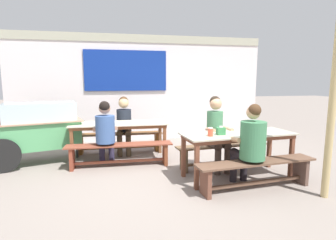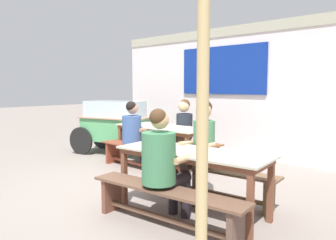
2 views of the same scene
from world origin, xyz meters
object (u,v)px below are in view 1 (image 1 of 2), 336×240
at_px(person_left_back_turned, 105,130).
at_px(bench_near_back, 222,152).
at_px(tissue_box, 221,131).
at_px(soup_bowl, 114,122).
at_px(bench_far_back, 120,139).
at_px(food_cart, 39,127).
at_px(person_center_facing, 124,121).
at_px(wooden_support_post, 332,107).
at_px(person_right_near_table, 216,129).
at_px(dining_table_near, 238,138).
at_px(condiment_jar, 210,132).
at_px(person_near_front, 250,142).
at_px(dining_table_far, 119,126).
at_px(bench_near_front, 256,170).
at_px(bench_far_front, 120,151).

bearing_deg(person_left_back_turned, bench_near_back, -13.31).
xyz_separation_m(tissue_box, soup_bowl, (-1.61, 1.52, -0.04)).
distance_m(bench_far_back, food_cart, 1.63).
height_order(bench_near_back, person_center_facing, person_center_facing).
distance_m(person_center_facing, wooden_support_post, 3.86).
relative_size(person_left_back_turned, person_right_near_table, 0.93).
distance_m(dining_table_near, wooden_support_post, 1.38).
xyz_separation_m(dining_table_near, condiment_jar, (-0.53, -0.14, 0.14)).
bearing_deg(person_near_front, person_left_back_turned, 144.59).
bearing_deg(person_left_back_turned, dining_table_far, 59.89).
relative_size(bench_far_back, person_center_facing, 1.53).
height_order(bench_far_back, food_cart, food_cart).
bearing_deg(person_near_front, tissue_box, 125.36).
relative_size(person_near_front, tissue_box, 9.24).
height_order(dining_table_near, bench_near_front, dining_table_near).
bearing_deg(person_right_near_table, dining_table_far, 148.44).
distance_m(bench_far_back, tissue_box, 2.58).
relative_size(bench_far_front, tissue_box, 14.20).
bearing_deg(tissue_box, person_near_front, -54.64).
bearing_deg(bench_near_back, food_cart, 163.04).
height_order(dining_table_far, person_right_near_table, person_right_near_table).
xyz_separation_m(dining_table_near, person_center_facing, (-1.73, 1.89, 0.04)).
height_order(bench_far_front, food_cart, food_cart).
height_order(bench_near_front, person_left_back_turned, person_left_back_turned).
height_order(dining_table_far, person_center_facing, person_center_facing).
height_order(person_near_front, person_right_near_table, person_right_near_table).
relative_size(food_cart, person_near_front, 1.57).
bearing_deg(tissue_box, person_right_near_table, 75.24).
xyz_separation_m(food_cart, tissue_box, (3.02, -1.58, 0.10)).
height_order(person_right_near_table, soup_bowl, person_right_near_table).
bearing_deg(bench_near_back, person_right_near_table, -150.93).
distance_m(bench_near_front, person_near_front, 0.42).
xyz_separation_m(bench_near_back, condiment_jar, (-0.48, -0.66, 0.51)).
height_order(person_left_back_turned, wooden_support_post, wooden_support_post).
relative_size(dining_table_far, person_center_facing, 1.56).
xyz_separation_m(bench_far_back, condiment_jar, (1.30, -2.11, 0.51)).
height_order(bench_near_back, person_near_front, person_near_front).
relative_size(dining_table_far, bench_far_front, 0.99).
bearing_deg(bench_far_front, person_center_facing, 82.47).
xyz_separation_m(dining_table_far, person_near_front, (1.81, -1.91, 0.04)).
relative_size(bench_far_back, tissue_box, 13.88).
xyz_separation_m(person_center_facing, wooden_support_post, (2.56, -2.84, 0.53)).
xyz_separation_m(dining_table_near, tissue_box, (-0.32, -0.06, 0.13)).
xyz_separation_m(bench_near_back, tissue_box, (-0.28, -0.58, 0.50)).
xyz_separation_m(bench_far_front, person_left_back_turned, (-0.25, 0.07, 0.39)).
bearing_deg(food_cart, bench_far_back, 16.51).
bearing_deg(person_left_back_turned, bench_near_front, -35.31).
relative_size(bench_near_front, soup_bowl, 12.53).
height_order(person_left_back_turned, person_right_near_table, person_right_near_table).
relative_size(person_near_front, person_left_back_turned, 1.03).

